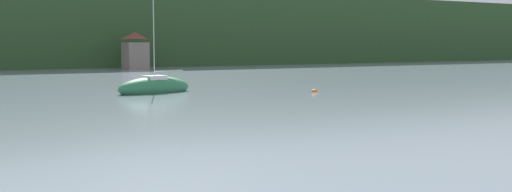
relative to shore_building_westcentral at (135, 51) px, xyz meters
The scene contains 3 objects.
shore_building_westcentral is the anchor object (origin of this frame).
sailboat_far_1 46.29m from the shore_building_westcentral, 104.19° to the right, with size 7.37×4.05×8.78m.
mooring_buoy_far 50.78m from the shore_building_westcentral, 88.70° to the right, with size 0.55×0.55×0.55m, color orange.
Camera 1 is at (-10.35, 29.51, 4.20)m, focal length 39.54 mm.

